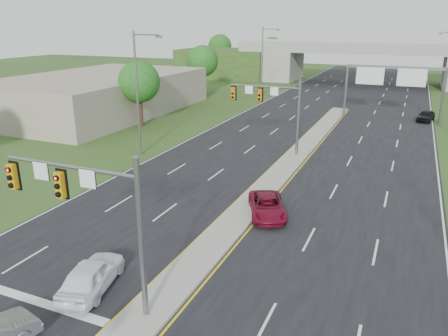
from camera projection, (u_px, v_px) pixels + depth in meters
name	position (u px, v px, depth m)	size (l,w,h in m)	color
ground	(147.00, 317.00, 18.22)	(240.00, 240.00, 0.00)	#2E4117
road	(319.00, 132.00, 48.71)	(24.00, 160.00, 0.02)	black
median	(291.00, 162.00, 38.23)	(2.00, 54.00, 0.16)	gray
lane_markings	(300.00, 145.00, 43.63)	(23.72, 160.00, 0.01)	gold
signal_mast_near	(91.00, 205.00, 17.50)	(6.62, 0.60, 7.00)	slate
signal_mast_far	(274.00, 104.00, 39.28)	(6.62, 0.60, 7.00)	slate
sign_gantry	(393.00, 78.00, 53.19)	(11.58, 0.44, 6.67)	slate
overpass	(366.00, 65.00, 86.80)	(80.00, 14.00, 8.10)	gray
lightpole_l_mid	(139.00, 89.00, 38.68)	(2.85, 0.25, 11.00)	slate
lightpole_l_far	(263.00, 59.00, 69.18)	(2.85, 0.25, 11.00)	slate
tree_l_near	(139.00, 82.00, 50.20)	(4.80, 4.80, 7.60)	#382316
tree_l_mid	(203.00, 61.00, 73.38)	(5.20, 5.20, 8.12)	#382316
tree_back_a	(220.00, 46.00, 112.50)	(6.00, 6.00, 8.85)	#382316
tree_back_b	(272.00, 49.00, 107.36)	(5.60, 5.60, 8.32)	#382316
commercial_building	(99.00, 94.00, 59.15)	(18.00, 30.00, 5.00)	gray
car_white	(91.00, 275.00, 19.89)	(1.74, 4.32, 1.47)	white
car_far_a	(267.00, 206.00, 27.59)	(2.11, 4.58, 1.27)	maroon
car_far_c	(426.00, 116.00, 54.07)	(1.59, 3.96, 1.35)	black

